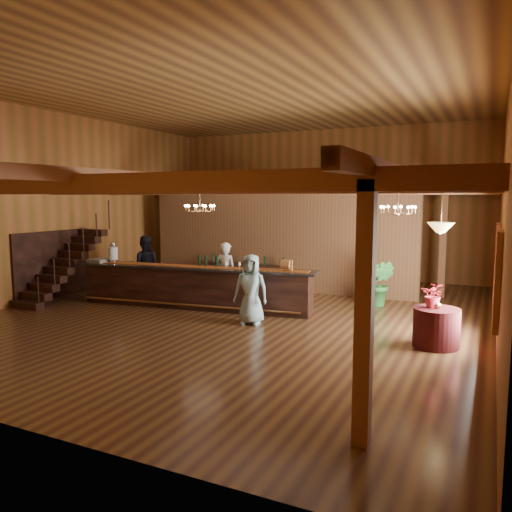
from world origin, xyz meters
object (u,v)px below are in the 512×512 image
at_px(raffle_drum, 286,264).
at_px(chandelier_left, 200,208).
at_px(guest, 251,289).
at_px(floor_plant, 381,283).
at_px(staff_second, 145,266).
at_px(backbar_shelf, 247,277).
at_px(tasting_bar, 194,287).
at_px(beverage_dispenser, 113,252).
at_px(round_table, 436,328).
at_px(bartender, 226,274).
at_px(chandelier_right, 398,209).
at_px(pendant_lamp, 441,228).

distance_m(raffle_drum, chandelier_left, 2.86).
xyz_separation_m(guest, floor_plant, (2.38, 3.26, -0.20)).
bearing_deg(staff_second, backbar_shelf, -167.36).
distance_m(tasting_bar, staff_second, 2.45).
distance_m(beverage_dispenser, round_table, 8.97).
bearing_deg(beverage_dispenser, staff_second, 75.64).
relative_size(beverage_dispenser, round_table, 0.66).
distance_m(round_table, bartender, 5.96).
bearing_deg(backbar_shelf, chandelier_left, -88.12).
height_order(tasting_bar, chandelier_right, chandelier_right).
bearing_deg(bartender, chandelier_right, -178.91).
bearing_deg(chandelier_right, guest, -157.19).
bearing_deg(floor_plant, chandelier_right, -69.51).
relative_size(chandelier_left, floor_plant, 0.63).
xyz_separation_m(chandelier_left, floor_plant, (4.45, 2.14, -2.07)).
relative_size(tasting_bar, staff_second, 3.73).
relative_size(chandelier_right, staff_second, 0.44).
relative_size(raffle_drum, round_table, 0.37).
distance_m(round_table, chandelier_left, 6.76).
bearing_deg(raffle_drum, tasting_bar, -174.01).
bearing_deg(guest, backbar_shelf, 108.66).
height_order(beverage_dispenser, chandelier_right, chandelier_right).
relative_size(raffle_drum, pendant_lamp, 0.38).
xyz_separation_m(raffle_drum, backbar_shelf, (-2.48, 2.74, -0.89)).
distance_m(chandelier_left, bartender, 1.96).
height_order(raffle_drum, backbar_shelf, raffle_drum).
bearing_deg(tasting_bar, chandelier_left, 62.06).
height_order(chandelier_left, pendant_lamp, same).
bearing_deg(tasting_bar, staff_second, 153.31).
bearing_deg(chandelier_right, pendant_lamp, -51.83).
bearing_deg(chandelier_right, floor_plant, 110.49).
xyz_separation_m(round_table, chandelier_left, (-6.25, 1.16, 2.31)).
bearing_deg(chandelier_right, bartender, 176.48).
distance_m(beverage_dispenser, guest, 4.80).
height_order(backbar_shelf, floor_plant, floor_plant).
relative_size(chandelier_left, staff_second, 0.44).
bearing_deg(staff_second, chandelier_left, 135.70).
xyz_separation_m(pendant_lamp, floor_plant, (-1.79, 3.31, -1.77)).
bearing_deg(round_table, floor_plant, 118.46).
height_order(pendant_lamp, bartender, pendant_lamp).
height_order(tasting_bar, chandelier_left, chandelier_left).
relative_size(beverage_dispenser, raffle_drum, 1.76).
height_order(round_table, chandelier_left, chandelier_left).
bearing_deg(beverage_dispenser, chandelier_right, 4.83).
bearing_deg(chandelier_right, beverage_dispenser, -175.17).
bearing_deg(round_table, chandelier_right, 128.17).
relative_size(raffle_drum, guest, 0.20).
bearing_deg(pendant_lamp, chandelier_right, 128.17).
height_order(round_table, staff_second, staff_second).
bearing_deg(chandelier_right, staff_second, 176.85).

